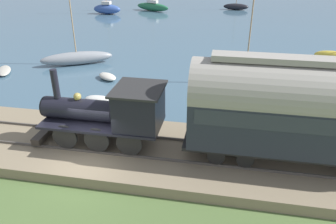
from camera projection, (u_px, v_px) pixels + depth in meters
ground_plane at (91, 168)px, 15.13m from camera, size 200.00×200.00×0.00m
harbor_water at (196, 9)px, 54.18m from camera, size 80.00×80.00×0.01m
rail_embankment at (102, 147)px, 16.22m from camera, size 5.60×56.00×0.63m
steam_locomotive at (114, 111)px, 15.14m from camera, size 2.41×6.23×3.55m
passenger_coach at (306, 109)px, 13.41m from camera, size 2.56×9.90×4.71m
sailboat_green at (153, 6)px, 52.29m from camera, size 3.30×5.96×9.08m
sailboat_gray at (77, 58)px, 28.23m from camera, size 3.86×5.92×6.90m
sailboat_blue at (107, 9)px, 49.83m from camera, size 1.62×4.25×8.61m
sailboat_brown at (245, 77)px, 24.36m from camera, size 3.38×5.36×7.15m
sailboat_black at (236, 6)px, 53.31m from camera, size 1.37×4.07×5.99m
rowboat_far_out at (4, 71)px, 26.56m from camera, size 2.77×2.25×0.33m
rowboat_off_pier at (107, 77)px, 25.18m from camera, size 1.89×2.05×0.43m
rowboat_mid_harbor at (99, 100)px, 21.17m from camera, size 1.21×2.15×0.53m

